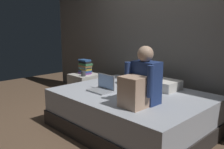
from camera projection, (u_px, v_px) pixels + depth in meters
name	position (u px, v px, depth m)	size (l,w,h in m)	color
ground_plane	(105.00, 131.00, 3.21)	(8.00, 8.00, 0.00)	brown
wall_back	(161.00, 28.00, 3.76)	(5.60, 0.10, 2.70)	#605B56
bed	(131.00, 111.00, 3.22)	(2.00, 1.50, 0.51)	#332D2B
nightstand	(85.00, 89.00, 4.28)	(0.44, 0.46, 0.55)	beige
person_sitting	(141.00, 83.00, 2.65)	(0.39, 0.44, 0.66)	navy
laptop	(102.00, 87.00, 3.24)	(0.32, 0.23, 0.22)	#9EA0A5
pillow	(159.00, 84.00, 3.38)	(0.56, 0.36, 0.13)	silver
book_stack	(85.00, 67.00, 4.25)	(0.24, 0.18, 0.25)	#703D84
mug	(83.00, 74.00, 4.05)	(0.08, 0.08, 0.09)	#3D3D42
clothes_pile	(125.00, 80.00, 3.67)	(0.22, 0.19, 0.12)	#4C6B56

